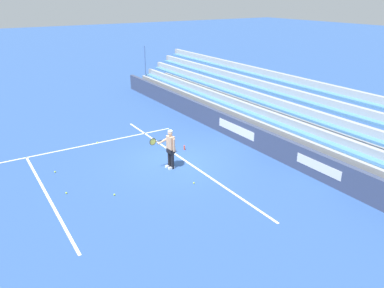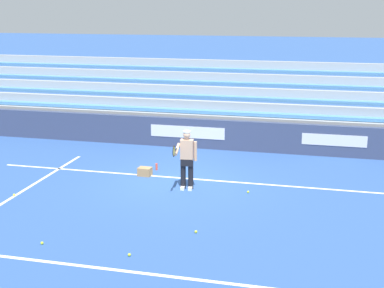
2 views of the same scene
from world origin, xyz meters
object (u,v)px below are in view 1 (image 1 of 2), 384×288
at_px(tennis_player, 170,149).
at_px(tennis_ball_on_baseline, 114,195).
at_px(ball_box_cardboard, 171,149).
at_px(tennis_ball_near_player, 55,172).
at_px(tennis_ball_far_left, 194,183).
at_px(tennis_ball_far_right, 97,142).
at_px(water_bottle, 184,148).
at_px(tennis_ball_midcourt, 66,193).

bearing_deg(tennis_player, tennis_ball_on_baseline, 108.21).
distance_m(ball_box_cardboard, tennis_ball_near_player, 5.29).
distance_m(tennis_ball_on_baseline, tennis_ball_far_left, 3.12).
relative_size(tennis_ball_near_player, tennis_ball_far_left, 1.00).
height_order(tennis_ball_near_player, tennis_ball_far_left, same).
height_order(ball_box_cardboard, tennis_ball_near_player, ball_box_cardboard).
relative_size(tennis_ball_far_right, water_bottle, 0.30).
distance_m(ball_box_cardboard, tennis_ball_midcourt, 5.53).
distance_m(ball_box_cardboard, tennis_ball_far_right, 3.94).
distance_m(tennis_ball_far_right, tennis_ball_far_left, 6.53).
height_order(ball_box_cardboard, tennis_ball_on_baseline, ball_box_cardboard).
bearing_deg(tennis_player, tennis_ball_far_right, 20.71).
xyz_separation_m(tennis_ball_on_baseline, tennis_ball_midcourt, (1.09, 1.49, 0.00)).
distance_m(ball_box_cardboard, water_bottle, 0.67).
bearing_deg(tennis_ball_far_left, water_bottle, -25.12).
height_order(tennis_ball_near_player, tennis_ball_midcourt, same).
xyz_separation_m(tennis_ball_on_baseline, tennis_ball_near_player, (3.17, 1.40, 0.00)).
bearing_deg(tennis_ball_on_baseline, tennis_ball_far_left, -104.95).
distance_m(tennis_player, tennis_ball_on_baseline, 3.22).
distance_m(tennis_player, water_bottle, 2.22).
relative_size(tennis_player, ball_box_cardboard, 4.29).
height_order(ball_box_cardboard, water_bottle, ball_box_cardboard).
relative_size(tennis_player, tennis_ball_midcourt, 25.98).
bearing_deg(tennis_ball_midcourt, tennis_ball_near_player, -2.34).
distance_m(tennis_ball_midcourt, water_bottle, 6.12).
height_order(tennis_ball_midcourt, tennis_ball_far_right, same).
relative_size(tennis_ball_on_baseline, tennis_ball_far_left, 1.00).
bearing_deg(tennis_ball_near_player, tennis_ball_on_baseline, -156.14).
bearing_deg(ball_box_cardboard, tennis_ball_near_player, 83.10).
distance_m(tennis_ball_midcourt, tennis_ball_far_left, 4.89).
bearing_deg(tennis_ball_far_left, tennis_ball_midcourt, 67.14).
height_order(tennis_player, water_bottle, tennis_player).
bearing_deg(tennis_ball_midcourt, ball_box_cardboard, -74.88).
height_order(tennis_ball_on_baseline, tennis_ball_near_player, same).
xyz_separation_m(ball_box_cardboard, tennis_ball_near_player, (0.64, 5.25, -0.10)).
distance_m(tennis_ball_far_left, water_bottle, 3.49).
xyz_separation_m(ball_box_cardboard, tennis_ball_far_right, (2.95, 2.61, -0.10)).
bearing_deg(tennis_ball_far_right, ball_box_cardboard, -138.51).
height_order(ball_box_cardboard, tennis_ball_far_left, ball_box_cardboard).
height_order(tennis_ball_on_baseline, tennis_ball_far_left, same).
relative_size(ball_box_cardboard, water_bottle, 1.82).
relative_size(tennis_ball_near_player, water_bottle, 0.30).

